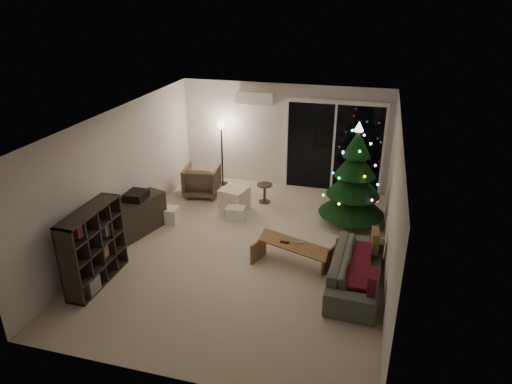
{
  "coord_description": "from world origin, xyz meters",
  "views": [
    {
      "loc": [
        2.11,
        -7.1,
        4.45
      ],
      "look_at": [
        0.1,
        0.3,
        1.05
      ],
      "focal_mm": 32.0,
      "sensor_mm": 36.0,
      "label": 1
    }
  ],
  "objects_px": {
    "bookshelf": "(85,246)",
    "coffee_table": "(293,254)",
    "media_cabinet": "(139,216)",
    "christmas_tree": "(355,175)",
    "armchair": "(202,181)",
    "sofa": "(357,270)"
  },
  "relations": [
    {
      "from": "bookshelf",
      "to": "media_cabinet",
      "type": "bearing_deg",
      "value": 83.61
    },
    {
      "from": "bookshelf",
      "to": "media_cabinet",
      "type": "xyz_separation_m",
      "value": [
        0.0,
        1.73,
        -0.3
      ]
    },
    {
      "from": "media_cabinet",
      "to": "armchair",
      "type": "xyz_separation_m",
      "value": [
        0.55,
        2.03,
        0.0
      ]
    },
    {
      "from": "media_cabinet",
      "to": "sofa",
      "type": "height_order",
      "value": "media_cabinet"
    },
    {
      "from": "armchair",
      "to": "christmas_tree",
      "type": "height_order",
      "value": "christmas_tree"
    },
    {
      "from": "media_cabinet",
      "to": "christmas_tree",
      "type": "bearing_deg",
      "value": 36.75
    },
    {
      "from": "coffee_table",
      "to": "sofa",
      "type": "bearing_deg",
      "value": 2.15
    },
    {
      "from": "sofa",
      "to": "bookshelf",
      "type": "bearing_deg",
      "value": 105.87
    },
    {
      "from": "sofa",
      "to": "media_cabinet",
      "type": "bearing_deg",
      "value": 83.2
    },
    {
      "from": "armchair",
      "to": "sofa",
      "type": "xyz_separation_m",
      "value": [
        3.75,
        -2.75,
        -0.08
      ]
    },
    {
      "from": "sofa",
      "to": "coffee_table",
      "type": "bearing_deg",
      "value": 75.54
    },
    {
      "from": "sofa",
      "to": "coffee_table",
      "type": "height_order",
      "value": "sofa"
    },
    {
      "from": "bookshelf",
      "to": "coffee_table",
      "type": "xyz_separation_m",
      "value": [
        3.18,
        1.35,
        -0.45
      ]
    },
    {
      "from": "sofa",
      "to": "coffee_table",
      "type": "xyz_separation_m",
      "value": [
        -1.12,
        0.34,
        -0.08
      ]
    },
    {
      "from": "bookshelf",
      "to": "christmas_tree",
      "type": "distance_m",
      "value": 5.18
    },
    {
      "from": "media_cabinet",
      "to": "christmas_tree",
      "type": "xyz_separation_m",
      "value": [
        4.05,
        1.47,
        0.72
      ]
    },
    {
      "from": "armchair",
      "to": "bookshelf",
      "type": "bearing_deg",
      "value": 74.2
    },
    {
      "from": "media_cabinet",
      "to": "christmas_tree",
      "type": "distance_m",
      "value": 4.37
    },
    {
      "from": "sofa",
      "to": "christmas_tree",
      "type": "height_order",
      "value": "christmas_tree"
    },
    {
      "from": "coffee_table",
      "to": "bookshelf",
      "type": "bearing_deg",
      "value": -137.69
    },
    {
      "from": "armchair",
      "to": "sofa",
      "type": "bearing_deg",
      "value": 136.31
    },
    {
      "from": "bookshelf",
      "to": "armchair",
      "type": "relative_size",
      "value": 1.66
    }
  ]
}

